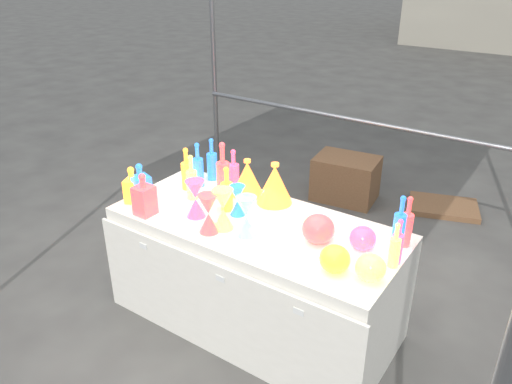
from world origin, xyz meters
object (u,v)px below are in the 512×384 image
Objects in this scene: hourglass_0 at (208,214)px; display_table at (255,273)px; bottle_0 at (187,168)px; globe_0 at (335,260)px; cardboard_box_closed at (346,178)px; decanter_0 at (132,185)px; lampshade_0 at (247,177)px.

display_table is at bearing 56.92° from hourglass_0.
bottle_0 is 0.62m from hourglass_0.
hourglass_0 is at bearing -176.14° from globe_0.
hourglass_0 is at bearing -37.13° from bottle_0.
bottle_0 reaches higher than globe_0.
bottle_0 reaches higher than hourglass_0.
globe_0 reaches higher than cardboard_box_closed.
decanter_0 is at bearing -110.23° from cardboard_box_closed.
hourglass_0 is (0.50, -0.37, -0.03)m from bottle_0.
lampshade_0 is (0.39, 0.16, -0.02)m from bottle_0.
bottle_0 is at bearing -108.06° from cardboard_box_closed.
bottle_0 is at bearing 142.87° from hourglass_0.
decanter_0 is 0.75m from lampshade_0.
cardboard_box_closed is 2.40× the size of decanter_0.
display_table is 0.98m from decanter_0.
bottle_0 reaches higher than cardboard_box_closed.
bottle_0 is at bearing 165.89° from globe_0.
display_table reaches higher than cardboard_box_closed.
cardboard_box_closed is 2.50× the size of hourglass_0.
decanter_0 is 1.04× the size of hourglass_0.
decanter_0 reaches higher than globe_0.
display_table is 0.64m from lampshade_0.
decanter_0 is at bearing 178.05° from hourglass_0.
globe_0 is 1.01m from lampshade_0.
globe_0 is (0.63, -0.19, 0.44)m from display_table.
bottle_0 is 1.19× the size of lampshade_0.
lampshade_0 reaches higher than hourglass_0.
display_table is 7.41× the size of decanter_0.
display_table is 3.09× the size of cardboard_box_closed.
lampshade_0 is (-0.89, 0.48, 0.06)m from globe_0.
cardboard_box_closed is 2.35× the size of lampshade_0.
bottle_0 is 1.87× the size of globe_0.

